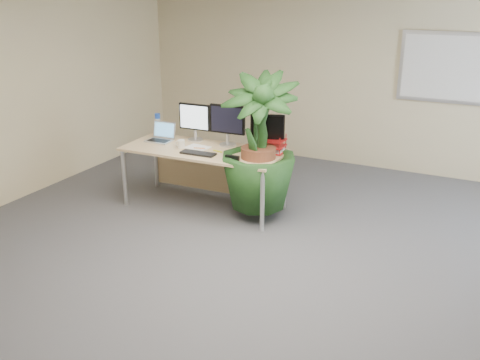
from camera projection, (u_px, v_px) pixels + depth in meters
The scene contains 17 objects.
floor at pixel (237, 288), 4.88m from camera, with size 8.00×8.00×0.00m, color #47474C.
back_wall at pixel (360, 76), 7.78m from camera, with size 7.00×0.04×2.70m, color beige.
whiteboard at pixel (449, 68), 7.18m from camera, with size 1.30×0.04×0.95m.
desk at pixel (207, 159), 6.56m from camera, with size 1.97×0.89×0.75m.
floor_plant at pixel (258, 157), 6.10m from camera, with size 0.84×0.84×1.50m, color #173914.
monitor_left at pixel (195, 120), 6.67m from camera, with size 0.42×0.19×0.47m.
monitor_right at pixel (228, 123), 6.45m from camera, with size 0.45×0.21×0.50m.
monitor_dark at pixel (267, 130), 6.24m from camera, with size 0.39×0.18×0.44m.
laptop at pixel (161, 136), 6.75m from camera, with size 0.33×0.29×0.23m.
keyboard at pixel (198, 153), 6.21m from camera, with size 0.42×0.14×0.02m, color black.
coffee_mug at pixel (181, 144), 6.45m from camera, with size 0.13×0.09×0.10m.
spiral_notebook at pixel (198, 148), 6.46m from camera, with size 0.27×0.20×0.01m, color white.
orange_pen at pixel (199, 148), 6.39m from camera, with size 0.01×0.01×0.14m, color orange.
yellow_highlighter at pixel (218, 151), 6.31m from camera, with size 0.02×0.02×0.13m, color yellow.
water_bottle at pixel (158, 125), 6.93m from camera, with size 0.08×0.08×0.29m.
letter_tray at pixel (271, 147), 6.27m from camera, with size 0.32×0.25×0.15m.
stapler at pixel (232, 158), 6.00m from camera, with size 0.16×0.04×0.05m, color black.
Camera 1 is at (1.91, -3.79, 2.61)m, focal length 40.00 mm.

